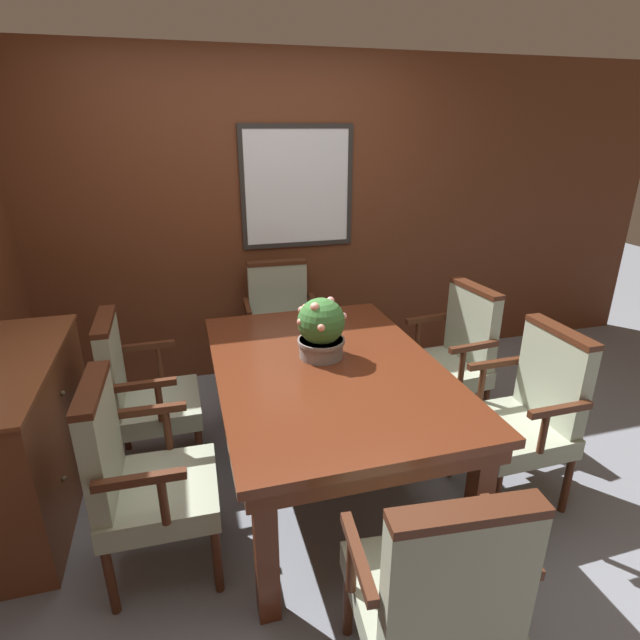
# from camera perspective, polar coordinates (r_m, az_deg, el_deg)

# --- Properties ---
(ground_plane) EXTENTS (14.00, 14.00, 0.00)m
(ground_plane) POSITION_cam_1_polar(r_m,az_deg,el_deg) (2.95, -1.00, -19.39)
(ground_plane) COLOR gray
(wall_back) EXTENTS (7.20, 0.08, 2.45)m
(wall_back) POSITION_cam_1_polar(r_m,az_deg,el_deg) (3.94, -7.37, 10.90)
(wall_back) COLOR #5B2D19
(wall_back) RESTS_ON ground_plane
(dining_table) EXTENTS (1.17, 1.72, 0.74)m
(dining_table) POSITION_cam_1_polar(r_m,az_deg,el_deg) (2.70, 0.87, -6.93)
(dining_table) COLOR #562614
(dining_table) RESTS_ON ground_plane
(chair_head_near) EXTENTS (0.58, 0.54, 0.97)m
(chair_head_near) POSITION_cam_1_polar(r_m,az_deg,el_deg) (1.88, 13.16, -28.11)
(chair_head_near) COLOR #472314
(chair_head_near) RESTS_ON ground_plane
(chair_right_near) EXTENTS (0.51, 0.55, 0.97)m
(chair_right_near) POSITION_cam_1_polar(r_m,az_deg,el_deg) (2.91, 22.62, -9.53)
(chair_right_near) COLOR #472314
(chair_right_near) RESTS_ON ground_plane
(chair_left_far) EXTENTS (0.50, 0.55, 0.97)m
(chair_left_far) POSITION_cam_1_polar(r_m,az_deg,el_deg) (3.05, -19.92, -7.60)
(chair_left_far) COLOR #472314
(chair_left_far) RESTS_ON ground_plane
(chair_right_far) EXTENTS (0.54, 0.58, 0.97)m
(chair_right_far) POSITION_cam_1_polar(r_m,az_deg,el_deg) (3.44, 14.92, -3.70)
(chair_right_far) COLOR #472314
(chair_right_far) RESTS_ON ground_plane
(chair_head_far) EXTENTS (0.56, 0.52, 0.97)m
(chair_head_far) POSITION_cam_1_polar(r_m,az_deg,el_deg) (3.85, -4.49, -0.26)
(chair_head_far) COLOR #472314
(chair_head_far) RESTS_ON ground_plane
(chair_left_near) EXTENTS (0.51, 0.55, 0.97)m
(chair_left_near) POSITION_cam_1_polar(r_m,az_deg,el_deg) (2.40, -19.98, -16.25)
(chair_left_near) COLOR #472314
(chair_left_near) RESTS_ON ground_plane
(potted_plant) EXTENTS (0.28, 0.27, 0.33)m
(potted_plant) POSITION_cam_1_polar(r_m,az_deg,el_deg) (2.68, 0.12, -1.00)
(potted_plant) COLOR gray
(potted_plant) RESTS_ON dining_table
(sideboard_cabinet) EXTENTS (0.45, 1.27, 0.85)m
(sideboard_cabinet) POSITION_cam_1_polar(r_m,az_deg,el_deg) (3.05, -30.64, -11.41)
(sideboard_cabinet) COLOR brown
(sideboard_cabinet) RESTS_ON ground_plane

